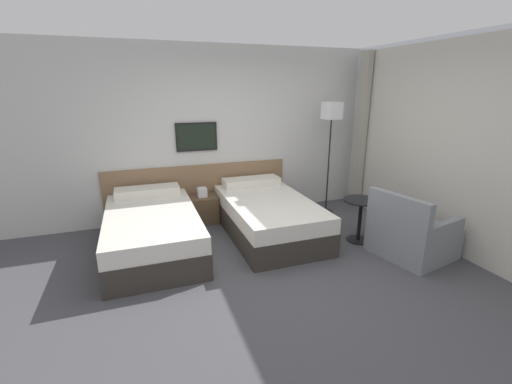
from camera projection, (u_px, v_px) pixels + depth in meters
The scene contains 9 objects.
ground_plane at pixel (285, 272), 4.00m from camera, with size 16.00×16.00×0.00m, color #47474C.
wall_headboard at pixel (230, 137), 5.55m from camera, with size 10.00×0.10×2.70m.
wall_window at pixel (458, 148), 4.27m from camera, with size 0.21×4.63×2.70m.
bed_near_door at pixel (153, 230), 4.46m from camera, with size 1.14×2.00×0.66m.
bed_near_window at pixel (268, 216), 4.98m from camera, with size 1.14×2.00×0.66m.
nightstand at pixel (203, 209), 5.42m from camera, with size 0.45×0.38×0.56m.
floor_lamp at pixel (331, 119), 5.47m from camera, with size 0.26×0.26×1.84m.
side_table at pixel (360, 212), 4.69m from camera, with size 0.49×0.49×0.60m.
armchair at pixel (411, 236), 4.33m from camera, with size 0.98×0.99×0.85m.
Camera 1 is at (-1.50, -3.23, 2.06)m, focal length 24.00 mm.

